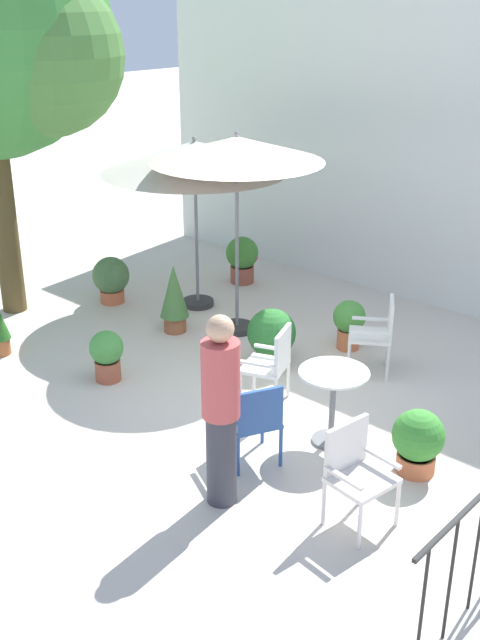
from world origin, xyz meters
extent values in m
plane|color=beige|center=(0.00, 0.00, 0.00)|extent=(60.00, 60.00, 0.00)
cube|color=silver|center=(0.00, 3.68, 2.02)|extent=(9.53, 0.30, 4.03)
cylinder|color=black|center=(3.34, -2.20, 0.50)|extent=(0.02, 0.02, 1.00)
cylinder|color=black|center=(3.34, -1.83, 0.50)|extent=(0.02, 0.02, 1.00)
cylinder|color=black|center=(3.34, -1.47, 0.50)|extent=(0.02, 0.02, 1.00)
cylinder|color=brown|center=(-3.96, -0.49, 1.29)|extent=(0.33, 0.33, 2.58)
sphere|color=#477B37|center=(-3.16, -0.17, 3.38)|extent=(1.92, 1.92, 1.92)
cylinder|color=#2D2D2D|center=(-1.18, 1.05, 0.04)|extent=(0.44, 0.44, 0.08)
cylinder|color=slate|center=(-1.18, 1.05, 1.25)|extent=(0.04, 0.04, 2.49)
cone|color=beige|center=(-1.18, 1.05, 2.35)|extent=(2.12, 2.12, 0.29)
sphere|color=slate|center=(-1.18, 1.05, 2.52)|extent=(0.06, 0.06, 0.06)
cylinder|color=#2D2D2D|center=(-2.18, 1.33, 0.04)|extent=(0.44, 0.44, 0.08)
cylinder|color=slate|center=(-2.18, 1.33, 1.14)|extent=(0.04, 0.04, 2.29)
cone|color=beige|center=(-2.18, 1.33, 2.09)|extent=(2.48, 2.48, 0.40)
sphere|color=slate|center=(-2.18, 1.33, 2.32)|extent=(0.06, 0.06, 0.06)
cylinder|color=white|center=(1.31, -0.32, 0.76)|extent=(0.68, 0.68, 0.02)
cylinder|color=slate|center=(1.31, -0.32, 0.37)|extent=(0.06, 0.06, 0.74)
cylinder|color=slate|center=(1.31, -0.32, 0.01)|extent=(0.37, 0.37, 0.03)
cube|color=#294D91|center=(0.92, -1.08, 0.42)|extent=(0.62, 0.62, 0.04)
cube|color=#294D91|center=(1.11, -1.17, 0.64)|extent=(0.23, 0.41, 0.39)
cube|color=#294D91|center=(1.02, -0.89, 0.54)|extent=(0.39, 0.22, 0.03)
cube|color=#294D91|center=(0.83, -1.26, 0.54)|extent=(0.39, 0.22, 0.03)
cylinder|color=#294D91|center=(0.83, -0.79, 0.20)|extent=(0.04, 0.04, 0.40)
cylinder|color=#294D91|center=(0.64, -1.17, 0.20)|extent=(0.04, 0.04, 0.40)
cylinder|color=#294D91|center=(1.21, -0.98, 0.20)|extent=(0.04, 0.04, 0.40)
cylinder|color=#294D91|center=(1.02, -1.36, 0.20)|extent=(0.04, 0.04, 0.40)
cube|color=white|center=(0.32, -0.17, 0.43)|extent=(0.57, 0.59, 0.04)
cube|color=white|center=(0.50, -0.10, 0.67)|extent=(0.20, 0.43, 0.42)
cube|color=white|center=(0.24, 0.03, 0.55)|extent=(0.37, 0.18, 0.03)
cube|color=white|center=(0.40, -0.37, 0.55)|extent=(0.37, 0.18, 0.03)
cylinder|color=white|center=(0.06, -0.04, 0.21)|extent=(0.04, 0.04, 0.41)
cylinder|color=white|center=(0.21, -0.44, 0.21)|extent=(0.04, 0.04, 0.41)
cylinder|color=white|center=(0.43, 0.10, 0.21)|extent=(0.04, 0.04, 0.41)
cylinder|color=white|center=(0.58, -0.30, 0.21)|extent=(0.04, 0.04, 0.41)
cube|color=silver|center=(2.24, -1.20, 0.44)|extent=(0.50, 0.55, 0.04)
cube|color=silver|center=(2.05, -1.18, 0.67)|extent=(0.11, 0.47, 0.43)
cube|color=silver|center=(2.21, -1.43, 0.56)|extent=(0.39, 0.10, 0.03)
cube|color=silver|center=(2.27, -0.98, 0.56)|extent=(0.39, 0.10, 0.03)
cylinder|color=silver|center=(2.40, -1.46, 0.21)|extent=(0.04, 0.04, 0.42)
cylinder|color=silver|center=(2.47, -1.01, 0.21)|extent=(0.04, 0.04, 0.42)
cylinder|color=silver|center=(2.01, -1.40, 0.21)|extent=(0.04, 0.04, 0.42)
cylinder|color=silver|center=(2.08, -0.95, 0.21)|extent=(0.04, 0.04, 0.42)
cube|color=white|center=(0.74, 1.19, 0.46)|extent=(0.64, 0.63, 0.04)
cube|color=white|center=(0.92, 1.30, 0.70)|extent=(0.26, 0.38, 0.43)
cube|color=white|center=(0.63, 1.36, 0.58)|extent=(0.38, 0.26, 0.03)
cube|color=white|center=(0.85, 1.01, 0.58)|extent=(0.38, 0.26, 0.03)
cylinder|color=white|center=(0.44, 1.24, 0.22)|extent=(0.04, 0.04, 0.44)
cylinder|color=white|center=(0.66, 0.89, 0.22)|extent=(0.04, 0.04, 0.44)
cylinder|color=white|center=(0.81, 1.48, 0.22)|extent=(0.04, 0.04, 0.44)
cylinder|color=white|center=(1.03, 1.13, 0.22)|extent=(0.04, 0.04, 0.44)
cylinder|color=#CC6B40|center=(0.19, 1.57, 0.13)|extent=(0.27, 0.27, 0.25)
cylinder|color=#382819|center=(0.19, 1.57, 0.24)|extent=(0.24, 0.24, 0.02)
sphere|color=#468F38|center=(0.19, 1.57, 0.42)|extent=(0.40, 0.40, 0.40)
cylinder|color=#CF6940|center=(2.18, -0.22, 0.09)|extent=(0.36, 0.36, 0.18)
cylinder|color=#382819|center=(2.18, -0.22, 0.17)|extent=(0.31, 0.31, 0.02)
sphere|color=#3A8C31|center=(2.18, -0.22, 0.38)|extent=(0.48, 0.48, 0.48)
cylinder|color=#AA553A|center=(-1.33, -0.96, 0.12)|extent=(0.29, 0.29, 0.24)
cylinder|color=#382819|center=(-1.33, -0.96, 0.23)|extent=(0.26, 0.26, 0.02)
sphere|color=#448E3D|center=(-1.33, -0.96, 0.40)|extent=(0.38, 0.38, 0.38)
cylinder|color=#C05D3B|center=(-3.18, 0.60, 0.09)|extent=(0.34, 0.34, 0.18)
cylinder|color=#382819|center=(-3.18, 0.60, 0.17)|extent=(0.30, 0.30, 0.02)
sphere|color=#456B3E|center=(-3.18, 0.60, 0.40)|extent=(0.52, 0.52, 0.52)
cylinder|color=#954A39|center=(-2.36, 2.45, 0.13)|extent=(0.36, 0.36, 0.25)
cylinder|color=#382819|center=(-2.36, 2.45, 0.24)|extent=(0.31, 0.31, 0.02)
sphere|color=#3C7C2E|center=(-2.36, 2.45, 0.46)|extent=(0.49, 0.49, 0.49)
sphere|color=#E43364|center=(-2.45, 2.58, 0.54)|extent=(0.12, 0.12, 0.12)
sphere|color=#E43364|center=(-2.19, 2.53, 0.41)|extent=(0.12, 0.12, 0.12)
cylinder|color=#A35A32|center=(-2.84, -1.40, 0.10)|extent=(0.24, 0.24, 0.21)
cylinder|color=#382819|center=(-2.84, -1.40, 0.20)|extent=(0.21, 0.21, 0.02)
cylinder|color=#A45633|center=(-0.21, 0.57, 0.09)|extent=(0.36, 0.36, 0.17)
cylinder|color=#382819|center=(-0.21, 0.57, 0.16)|extent=(0.31, 0.31, 0.02)
sphere|color=#27692B|center=(-0.21, 0.57, 0.42)|extent=(0.57, 0.57, 0.57)
sphere|color=#B342A7|center=(-0.15, 0.40, 0.53)|extent=(0.11, 0.11, 0.11)
sphere|color=#B342A7|center=(-0.13, 0.73, 0.44)|extent=(0.16, 0.16, 0.16)
sphere|color=#B342A7|center=(-0.20, 0.38, 0.45)|extent=(0.14, 0.14, 0.14)
sphere|color=#B342A7|center=(-0.05, 0.63, 0.50)|extent=(0.16, 0.16, 0.16)
cylinder|color=#945333|center=(-1.77, 0.49, 0.11)|extent=(0.29, 0.29, 0.22)
cylinder|color=#382819|center=(-1.77, 0.49, 0.21)|extent=(0.25, 0.25, 0.02)
cone|color=#467439|center=(-1.77, 0.49, 0.56)|extent=(0.37, 0.37, 0.69)
cylinder|color=#33333D|center=(1.17, -1.72, 0.42)|extent=(0.26, 0.26, 0.84)
cylinder|color=#B74747|center=(1.17, -1.72, 1.17)|extent=(0.38, 0.38, 0.67)
sphere|color=tan|center=(1.17, -1.72, 1.62)|extent=(0.23, 0.23, 0.23)
camera|label=1|loc=(4.97, -5.69, 4.04)|focal=43.03mm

